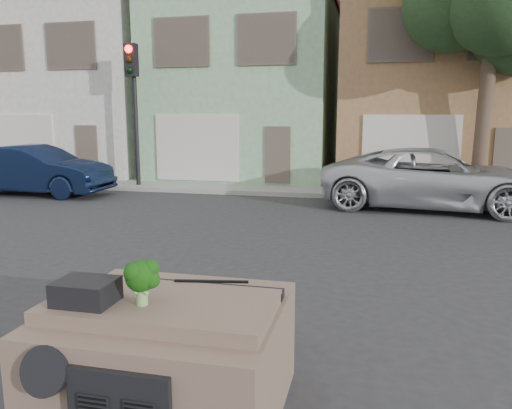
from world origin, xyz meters
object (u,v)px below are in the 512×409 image
(broccoli, at_px, (141,282))
(silver_pickup, at_px, (431,208))
(traffic_signal, at_px, (134,118))
(navy_sedan, at_px, (38,195))

(broccoli, bearing_deg, silver_pickup, 72.50)
(silver_pickup, bearing_deg, traffic_signal, 87.16)
(navy_sedan, bearing_deg, traffic_signal, -55.21)
(traffic_signal, xyz_separation_m, broccoli, (6.39, -12.78, -1.23))
(silver_pickup, distance_m, traffic_signal, 10.38)
(navy_sedan, distance_m, traffic_signal, 4.18)
(silver_pickup, xyz_separation_m, broccoli, (-3.55, -11.25, 1.32))
(navy_sedan, distance_m, silver_pickup, 12.65)
(silver_pickup, height_order, traffic_signal, traffic_signal)
(silver_pickup, relative_size, broccoli, 15.86)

